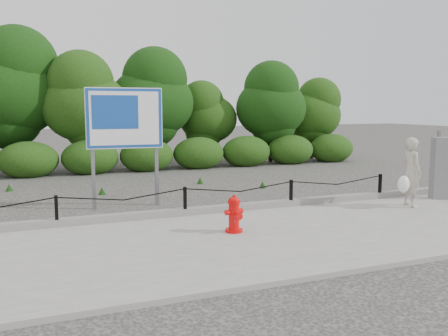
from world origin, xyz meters
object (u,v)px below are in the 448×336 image
at_px(fire_hydrant, 234,214).
at_px(advertising_sign, 124,124).
at_px(pedestrian, 411,173).
at_px(utility_cabinet, 444,168).

relative_size(fire_hydrant, advertising_sign, 0.25).
xyz_separation_m(fire_hydrant, pedestrian, (4.53, 0.53, 0.44)).
bearing_deg(fire_hydrant, utility_cabinet, 0.44).
height_order(fire_hydrant, advertising_sign, advertising_sign).
bearing_deg(pedestrian, utility_cabinet, -64.09).
xyz_separation_m(utility_cabinet, advertising_sign, (-7.30, 2.24, 1.10)).
xyz_separation_m(fire_hydrant, advertising_sign, (-1.33, 3.21, 1.53)).
bearing_deg(utility_cabinet, fire_hydrant, -146.72).
xyz_separation_m(pedestrian, advertising_sign, (-5.86, 2.68, 1.09)).
height_order(utility_cabinet, advertising_sign, advertising_sign).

